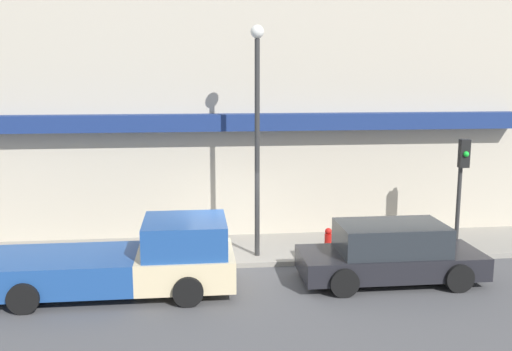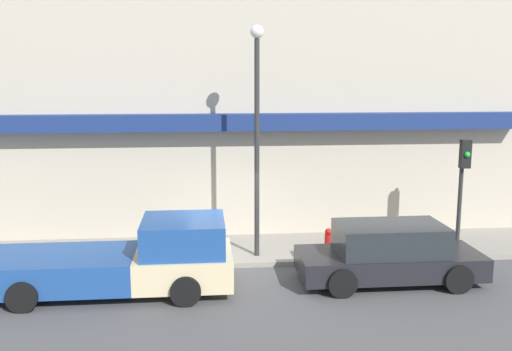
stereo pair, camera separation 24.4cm
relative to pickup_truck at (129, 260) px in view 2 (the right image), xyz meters
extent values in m
plane|color=#4C4C4F|center=(2.64, 1.39, -0.77)|extent=(80.00, 80.00, 0.00)
cube|color=gray|center=(2.64, 2.79, -0.70)|extent=(36.00, 2.81, 0.13)
cube|color=#BCB29E|center=(2.64, 5.70, 3.71)|extent=(19.80, 3.00, 8.96)
cube|color=navy|center=(2.64, 3.90, 2.96)|extent=(18.22, 0.60, 0.50)
cube|color=beige|center=(1.31, 0.00, -0.18)|extent=(2.30, 2.07, 0.74)
cube|color=#1E478C|center=(1.31, 0.00, 0.59)|extent=(1.95, 1.90, 0.79)
cube|color=#1E478C|center=(-1.57, 0.00, -0.18)|extent=(3.45, 2.07, 0.74)
cylinder|color=black|center=(1.36, 1.03, -0.42)|extent=(0.70, 0.22, 0.70)
cylinder|color=black|center=(1.36, -1.03, -0.42)|extent=(0.70, 0.22, 0.70)
cylinder|color=black|center=(-2.20, 1.03, -0.42)|extent=(0.70, 0.22, 0.70)
cylinder|color=black|center=(-2.20, -1.03, -0.42)|extent=(0.70, 0.22, 0.70)
cube|color=black|center=(6.41, 0.00, -0.28)|extent=(4.55, 1.75, 0.57)
cube|color=#23282D|center=(6.41, 0.00, 0.37)|extent=(2.64, 1.58, 0.72)
cylinder|color=black|center=(7.82, 0.88, -0.42)|extent=(0.70, 0.22, 0.70)
cylinder|color=black|center=(7.82, -0.88, -0.42)|extent=(0.70, 0.22, 0.70)
cylinder|color=black|center=(5.00, 0.88, -0.42)|extent=(0.70, 0.22, 0.70)
cylinder|color=black|center=(5.00, -0.88, -0.42)|extent=(0.70, 0.22, 0.70)
cylinder|color=red|center=(5.33, 2.11, -0.37)|extent=(0.21, 0.21, 0.54)
sphere|color=red|center=(5.33, 2.11, -0.02)|extent=(0.20, 0.20, 0.20)
cylinder|color=#2D2D2D|center=(3.28, 2.04, 2.34)|extent=(0.14, 0.14, 5.95)
sphere|color=silver|center=(3.28, 2.04, 5.49)|extent=(0.36, 0.36, 0.36)
cylinder|color=#2D2D2D|center=(9.14, 2.07, 0.97)|extent=(0.12, 0.12, 3.22)
cube|color=black|center=(9.14, 1.91, 2.19)|extent=(0.28, 0.20, 0.80)
sphere|color=green|center=(9.14, 1.79, 2.19)|extent=(0.16, 0.16, 0.16)
camera|label=1|loc=(1.55, -13.27, 4.38)|focal=40.00mm
camera|label=2|loc=(1.79, -13.29, 4.38)|focal=40.00mm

